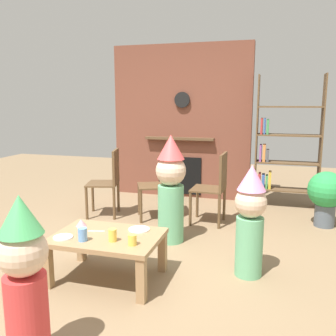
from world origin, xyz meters
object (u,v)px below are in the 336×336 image
paper_cup_near_right (132,240)px  child_with_cone_hat (24,276)px  paper_plate_rear (139,229)px  potted_plant_tall (326,194)px  paper_cup_near_left (83,234)px  child_in_pink (250,218)px  paper_cup_center (113,235)px  dining_chair_middle (160,180)px  dining_chair_right (215,184)px  coffee_table (107,242)px  child_by_the_chairs (171,186)px  bookshelf (282,149)px  dining_chair_left (109,178)px  birthday_cake_slice (81,223)px  paper_plate_front (63,237)px

paper_cup_near_right → child_with_cone_hat: child_with_cone_hat is taller
paper_plate_rear → potted_plant_tall: size_ratio=0.27×
paper_cup_near_left → child_in_pink: size_ratio=0.11×
paper_cup_near_right → child_with_cone_hat: size_ratio=0.09×
paper_cup_near_left → paper_cup_center: 0.25m
paper_cup_center → dining_chair_middle: dining_chair_middle is taller
paper_cup_near_left → paper_cup_center: (0.24, 0.06, -0.00)m
dining_chair_right → paper_plate_rear: bearing=76.0°
coffee_table → child_with_cone_hat: bearing=-90.2°
child_with_cone_hat → child_by_the_chairs: bearing=-7.8°
bookshelf → dining_chair_left: bookshelf is taller
child_with_cone_hat → potted_plant_tall: (1.99, 3.05, -0.12)m
paper_plate_rear → potted_plant_tall: 2.52m
birthday_cake_slice → dining_chair_right: 1.86m
paper_plate_rear → child_in_pink: 0.98m
child_in_pink → dining_chair_left: size_ratio=1.11×
bookshelf → birthday_cake_slice: bearing=-124.1°
coffee_table → paper_plate_front: 0.37m
dining_chair_right → potted_plant_tall: size_ratio=1.31×
paper_cup_near_right → dining_chair_middle: bearing=100.5°
paper_plate_front → child_in_pink: 1.60m
bookshelf → child_with_cone_hat: bearing=-110.8°
child_with_cone_hat → potted_plant_tall: bearing=-32.9°
child_with_cone_hat → paper_cup_near_left: bearing=8.5°
dining_chair_left → dining_chair_right: size_ratio=1.00×
paper_plate_rear → dining_chair_left: dining_chair_left is taller
paper_plate_rear → potted_plant_tall: (1.77, 1.80, 0.01)m
bookshelf → potted_plant_tall: size_ratio=2.76×
bookshelf → potted_plant_tall: 1.05m
dining_chair_middle → dining_chair_right: bearing=153.7°
dining_chair_left → potted_plant_tall: bearing=171.8°
paper_plate_rear → paper_cup_center: bearing=-110.6°
child_by_the_chairs → potted_plant_tall: size_ratio=1.71×
coffee_table → dining_chair_middle: bearing=92.0°
paper_cup_center → dining_chair_middle: 1.86m
child_in_pink → dining_chair_middle: (-1.23, 1.33, -0.01)m
coffee_table → dining_chair_left: (-0.75, 1.65, 0.18)m
child_with_cone_hat → potted_plant_tall: size_ratio=1.48×
paper_cup_near_left → paper_cup_near_right: 0.42m
paper_cup_near_right → birthday_cake_slice: 0.68m
coffee_table → child_in_pink: bearing=19.4°
potted_plant_tall → dining_chair_left: bearing=-173.1°
birthday_cake_slice → coffee_table: bearing=-23.9°
dining_chair_left → child_with_cone_hat: bearing=90.3°
dining_chair_middle → potted_plant_tall: bearing=162.7°
paper_cup_center → potted_plant_tall: (1.88, 2.10, -0.04)m
potted_plant_tall → child_with_cone_hat: bearing=-123.1°
dining_chair_middle → child_by_the_chairs: bearing=90.9°
child_in_pink → child_by_the_chairs: size_ratio=0.84×
paper_plate_front → child_with_cone_hat: 0.97m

